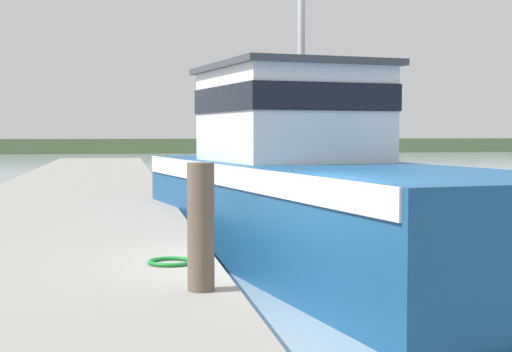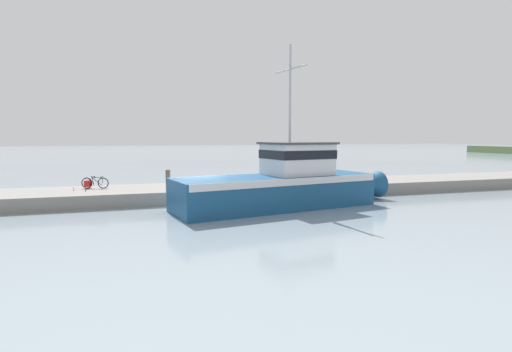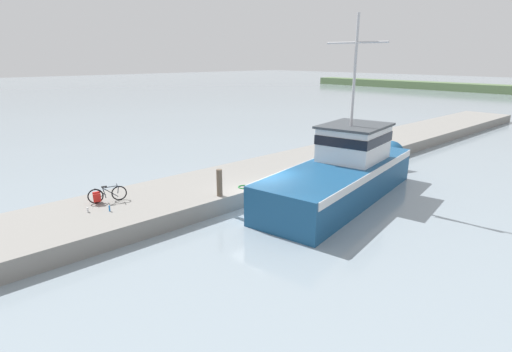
# 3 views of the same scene
# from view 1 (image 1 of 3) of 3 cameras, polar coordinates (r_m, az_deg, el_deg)

# --- Properties ---
(ground_plane) EXTENTS (320.00, 320.00, 0.00)m
(ground_plane) POSITION_cam_1_polar(r_m,az_deg,el_deg) (10.03, 1.98, -10.70)
(ground_plane) COLOR #84939E
(dock_pier) EXTENTS (4.87, 80.00, 0.81)m
(dock_pier) POSITION_cam_1_polar(r_m,az_deg,el_deg) (9.82, -17.13, -8.73)
(dock_pier) COLOR gray
(dock_pier) RESTS_ON ground_plane
(far_shoreline) EXTENTS (180.00, 5.00, 1.67)m
(far_shoreline) POSITION_cam_1_polar(r_m,az_deg,el_deg) (96.78, 9.53, 2.23)
(far_shoreline) COLOR #567047
(far_shoreline) RESTS_ON ground_plane
(fishing_boat_main) EXTENTS (5.62, 13.96, 9.20)m
(fishing_boat_main) POSITION_cam_1_polar(r_m,az_deg,el_deg) (14.66, 3.72, -0.76)
(fishing_boat_main) COLOR navy
(fishing_boat_main) RESTS_ON ground_plane
(mooring_post) EXTENTS (0.27, 0.27, 1.30)m
(mooring_post) POSITION_cam_1_polar(r_m,az_deg,el_deg) (7.93, -4.03, -3.71)
(mooring_post) COLOR brown
(mooring_post) RESTS_ON dock_pier
(hose_coil) EXTENTS (0.56, 0.56, 0.05)m
(hose_coil) POSITION_cam_1_polar(r_m,az_deg,el_deg) (9.65, -6.22, -6.21)
(hose_coil) COLOR #197A2D
(hose_coil) RESTS_ON dock_pier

